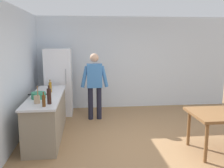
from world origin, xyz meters
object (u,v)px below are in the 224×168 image
at_px(refrigerator, 59,82).
at_px(utensil_jar, 37,99).
at_px(bottle_oil_amber, 50,87).
at_px(person, 95,82).
at_px(bottle_wine_dark, 49,96).
at_px(bottle_beer_brown, 44,101).
at_px(cooking_pot, 39,95).

height_order(refrigerator, utensil_jar, refrigerator).
bearing_deg(refrigerator, utensil_jar, -93.95).
height_order(refrigerator, bottle_oil_amber, refrigerator).
distance_m(person, utensil_jar, 2.03).
xyz_separation_m(refrigerator, bottle_oil_amber, (-0.05, -1.32, 0.12)).
bearing_deg(bottle_wine_dark, bottle_oil_amber, 96.74).
distance_m(utensil_jar, bottle_beer_brown, 0.29).
height_order(utensil_jar, bottle_oil_amber, utensil_jar).
bearing_deg(bottle_oil_amber, bottle_wine_dark, -83.26).
distance_m(utensil_jar, bottle_wine_dark, 0.25).
relative_size(cooking_pot, utensil_jar, 1.25).
height_order(person, bottle_wine_dark, person).
relative_size(bottle_oil_amber, bottle_wine_dark, 0.82).
distance_m(person, bottle_oil_amber, 1.26).
distance_m(refrigerator, bottle_beer_brown, 2.50).
bearing_deg(refrigerator, cooking_pot, -96.08).
bearing_deg(bottle_beer_brown, bottle_wine_dark, 68.54).
bearing_deg(bottle_beer_brown, refrigerator, 90.08).
xyz_separation_m(bottle_oil_amber, bottle_beer_brown, (0.05, -1.17, -0.01)).
bearing_deg(bottle_beer_brown, utensil_jar, 123.24).
bearing_deg(person, cooking_pot, -131.11).
bearing_deg(utensil_jar, bottle_wine_dark, -17.15).
height_order(cooking_pot, bottle_beer_brown, bottle_beer_brown).
relative_size(person, utensil_jar, 5.31).
height_order(refrigerator, bottle_beer_brown, refrigerator).
bearing_deg(utensil_jar, bottle_beer_brown, -56.76).
relative_size(bottle_oil_amber, bottle_beer_brown, 1.08).
xyz_separation_m(bottle_oil_amber, bottle_wine_dark, (0.12, -1.00, 0.03)).
bearing_deg(cooking_pot, bottle_wine_dark, -59.08).
xyz_separation_m(refrigerator, cooking_pot, (-0.20, -1.87, 0.06)).
xyz_separation_m(person, utensil_jar, (-1.11, -1.70, 0.00)).
distance_m(bottle_wine_dark, bottle_beer_brown, 0.19).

